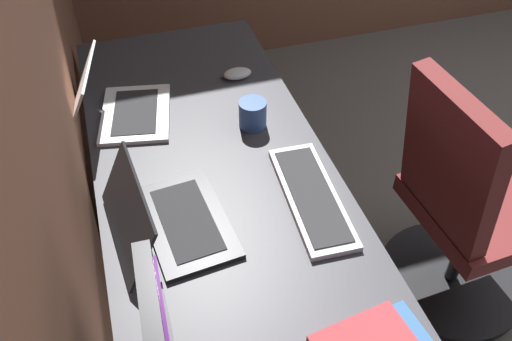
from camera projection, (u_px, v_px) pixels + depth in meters
wall_back at (1, 49)px, 1.00m from camera, size 4.40×0.10×2.60m
desk at (239, 248)px, 1.45m from camera, size 2.24×0.70×0.73m
drawer_pedestal at (219, 269)px, 1.79m from camera, size 0.40×0.51×0.69m
laptop_leftmost at (114, 105)px, 1.74m from camera, size 0.36×0.38×0.21m
laptop_left at (164, 218)px, 1.39m from camera, size 0.37×0.33×0.19m
keyboard_main at (312, 196)px, 1.49m from camera, size 0.43×0.16×0.02m
mouse_spare at (237, 74)px, 1.93m from camera, size 0.06×0.10×0.03m
coffee_mug at (252, 113)px, 1.71m from camera, size 0.13×0.09×0.09m
office_chair at (462, 214)px, 1.82m from camera, size 0.56×0.56×0.97m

